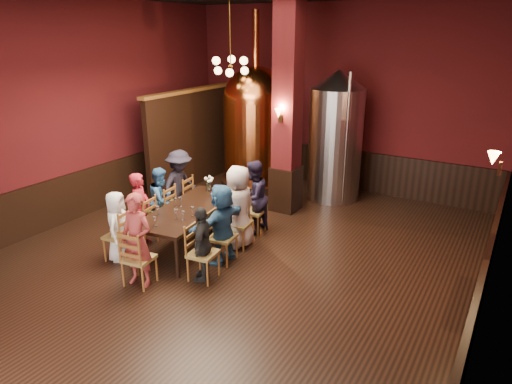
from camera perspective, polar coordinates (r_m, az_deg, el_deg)
The scene contains 38 objects.
room at distance 7.32m, azimuth -4.09°, elevation 6.88°, with size 10.00×10.02×4.50m.
wainscot_right at distance 6.74m, azimuth 25.93°, elevation -12.49°, with size 0.08×9.90×1.00m, color black.
wainscot_back at distance 12.03m, azimuth 9.76°, elevation 3.12°, with size 7.90×0.08×1.00m, color black.
wainscot_left at distance 10.51m, azimuth -21.85°, elevation -0.48°, with size 0.08×9.90×1.00m, color black.
column at distance 9.83m, azimuth 3.95°, elevation 10.16°, with size 0.58×0.58×4.50m, color #4D1013.
partition at distance 11.93m, azimuth -7.83°, elevation 6.55°, with size 0.22×3.50×2.40m, color black.
pendant_cluster at distance 10.58m, azimuth -3.19°, elevation 15.48°, with size 0.90×0.90×1.70m, color #A57226, non-canonical shape.
sconce_wall at distance 6.84m, azimuth 28.27°, elevation 3.23°, with size 0.20×0.20×0.36m, color black, non-canonical shape.
sconce_column at distance 9.58m, azimuth 3.11°, elevation 9.62°, with size 0.20×0.20×0.36m, color black, non-canonical shape.
dining_table at distance 8.55m, azimuth -8.28°, elevation -2.36°, with size 1.30×2.51×0.75m.
chair_0 at distance 8.38m, azimuth -16.79°, elevation -5.20°, with size 0.46×0.46×0.92m, color #946025, non-canonical shape.
person_0 at distance 8.31m, azimuth -16.91°, elevation -4.12°, with size 0.62×0.40×1.26m, color white.
chair_1 at distance 8.85m, azimuth -14.04°, elevation -3.58°, with size 0.46×0.46×0.92m, color #946025, non-canonical shape.
person_1 at distance 8.76m, azimuth -14.17°, elevation -2.11°, with size 0.51×0.34×1.41m, color maroon.
chair_2 at distance 9.34m, azimuth -11.60°, elevation -2.15°, with size 0.46×0.46×0.92m, color #946025, non-canonical shape.
person_2 at distance 9.26m, azimuth -11.69°, elevation -0.97°, with size 0.65×0.32×1.33m, color #2D5E96.
chair_3 at distance 9.85m, azimuth -9.39°, elevation -0.84°, with size 0.46×0.46×0.92m, color #946025, non-canonical shape.
person_3 at distance 9.75m, azimuth -9.49°, elevation 0.83°, with size 0.99×0.57×1.52m, color black.
chair_4 at distance 7.46m, azimuth -6.64°, elevation -7.61°, with size 0.46×0.46×0.92m, color #946025, non-canonical shape.
person_4 at distance 7.39m, azimuth -6.69°, elevation -6.44°, with size 0.74×0.31×1.26m, color black.
chair_5 at distance 7.98m, azimuth -4.23°, elevation -5.63°, with size 0.46×0.46×0.92m, color #946025, non-canonical shape.
person_5 at distance 7.88m, azimuth -4.27°, elevation -3.95°, with size 1.32×0.42×1.43m, color #2F608E.
chair_6 at distance 8.52m, azimuth -2.16°, elevation -3.90°, with size 0.46×0.46×0.92m, color #946025, non-canonical shape.
person_6 at distance 8.40m, azimuth -2.19°, elevation -1.88°, with size 0.77×0.50×1.57m, color beige.
chair_7 at distance 9.08m, azimuth -0.32°, elevation -2.36°, with size 0.46×0.46×0.92m, color #946025, non-canonical shape.
person_7 at distance 8.98m, azimuth -0.32°, elevation -0.68°, with size 0.72×0.36×1.49m, color #1E1932.
chair_8 at distance 7.50m, azimuth -14.46°, elevation -7.99°, with size 0.46×0.46×0.92m, color #946025, non-canonical shape.
person_8 at distance 7.37m, azimuth -14.66°, elevation -5.88°, with size 0.56×0.37×1.53m, color #9A3433.
copper_kettle at distance 11.58m, azimuth -0.00°, elevation 8.23°, with size 2.00×2.00×4.31m.
steel_vessel at distance 10.89m, azimuth 9.91°, elevation 6.89°, with size 1.48×1.48×3.02m.
rose_vase at distance 9.31m, azimuth -5.95°, elevation 1.36°, with size 0.19×0.19×0.32m.
wine_glass_0 at distance 8.13m, azimuth -7.95°, elevation -2.42°, with size 0.07×0.07×0.17m, color white, non-canonical shape.
wine_glass_1 at distance 8.60m, azimuth -10.00°, elevation -1.28°, with size 0.07×0.07×0.17m, color white, non-canonical shape.
wine_glass_2 at distance 7.97m, azimuth -9.10°, elevation -2.94°, with size 0.07×0.07×0.17m, color white, non-canonical shape.
wine_glass_3 at distance 8.05m, azimuth -9.97°, elevation -2.76°, with size 0.07×0.07×0.17m, color white, non-canonical shape.
wine_glass_4 at distance 7.82m, azimuth -12.52°, elevation -3.61°, with size 0.07×0.07×0.17m, color white, non-canonical shape.
wine_glass_5 at distance 8.27m, azimuth -12.18°, elevation -2.28°, with size 0.07×0.07×0.17m, color white, non-canonical shape.
wine_glass_6 at distance 8.61m, azimuth -9.43°, elevation -1.21°, with size 0.07×0.07×0.17m, color white, non-canonical shape.
Camera 1 is at (4.11, -5.84, 3.86)m, focal length 32.00 mm.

